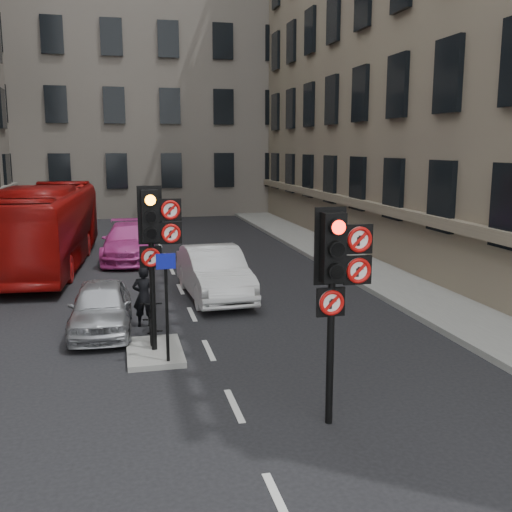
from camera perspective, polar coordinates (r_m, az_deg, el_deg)
name	(u,v)px	position (r m, az deg, el deg)	size (l,w,h in m)	color
ground	(261,463)	(9.16, 0.45, -19.12)	(120.00, 120.00, 0.00)	black
pavement_right	(376,270)	(22.18, 11.34, -1.34)	(3.00, 50.00, 0.16)	gray
centre_island	(155,352)	(13.52, -9.63, -8.98)	(1.20, 2.00, 0.12)	gray
building_far	(138,69)	(46.11, -11.18, 17.04)	(30.00, 14.00, 20.00)	slate
signal_near	(337,270)	(9.56, 7.76, -1.34)	(0.91, 0.40, 3.58)	black
signal_far	(155,233)	(12.89, -9.60, 2.18)	(0.91, 0.40, 3.58)	black
car_silver	(101,307)	(15.26, -14.55, -4.71)	(1.47, 3.66, 1.25)	#A0A2A8
car_white	(214,273)	(18.09, -4.01, -1.59)	(1.61, 4.63, 1.52)	silver
car_pink	(129,242)	(24.56, -11.99, 1.31)	(2.04, 5.03, 1.46)	#BF3891
bus_red	(46,227)	(23.82, -19.35, 2.65)	(2.59, 11.08, 3.09)	maroon
motorcycle	(152,318)	(14.33, -9.87, -5.87)	(0.50, 1.79, 1.07)	black
motorcyclist	(144,296)	(15.40, -10.64, -3.81)	(0.57, 0.37, 1.56)	black
info_sign	(166,292)	(12.31, -8.53, -3.44)	(0.39, 0.12, 2.28)	black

